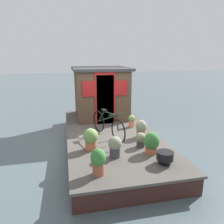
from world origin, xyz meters
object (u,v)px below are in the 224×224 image
Objects in this scene: houseboat_cabin at (101,92)px; potted_plant_geranium at (152,143)px; charcoal_grill at (165,156)px; potted_plant_rosemary at (141,129)px; potted_plant_thyme at (141,139)px; potted_plant_lavender at (91,138)px; potted_plant_ivy at (132,120)px; potted_plant_sage at (98,161)px; potted_plant_mint at (115,146)px; bicycle at (108,124)px.

potted_plant_geranium is (-3.53, -0.67, -0.69)m from houseboat_cabin.
potted_plant_rosemary is at bearing -1.03° from charcoal_grill.
potted_plant_lavender is at bearing 84.71° from potted_plant_thyme.
potted_plant_sage is at bearing 150.39° from potted_plant_ivy.
potted_plant_sage reaches higher than potted_plant_thyme.
potted_plant_geranium is at bearing 8.07° from charcoal_grill.
potted_plant_sage reaches higher than potted_plant_geranium.
potted_plant_geranium is at bearing -162.06° from potted_plant_thyme.
potted_plant_geranium is 1.45× the size of charcoal_grill.
potted_plant_thyme is 0.91m from potted_plant_mint.
houseboat_cabin is 3.75× the size of potted_plant_lavender.
bicycle is at bearing -37.04° from potted_plant_lavender.
charcoal_grill is at bearing -118.97° from potted_plant_mint.
potted_plant_thyme is at bearing -61.79° from potted_plant_mint.
bicycle is at bearing 74.52° from potted_plant_rosemary.
potted_plant_lavender reaches higher than potted_plant_thyme.
charcoal_grill is at bearing -167.75° from potted_plant_thyme.
bicycle reaches higher than potted_plant_geranium.
potted_plant_mint is at bearing 152.79° from potted_plant_ivy.
potted_plant_thyme is 0.75× the size of potted_plant_rosemary.
potted_plant_thyme reaches higher than charcoal_grill.
potted_plant_ivy is at bearing -45.95° from potted_plant_lavender.
potted_plant_mint is (-3.54, 0.26, -0.68)m from houseboat_cabin.
potted_plant_sage is at bearing 169.78° from houseboat_cabin.
potted_plant_ivy is (2.04, -0.13, -0.05)m from potted_plant_geranium.
potted_plant_rosemary is 1.39× the size of charcoal_grill.
potted_plant_thyme is at bearing -95.29° from potted_plant_lavender.
potted_plant_thyme is at bearing -170.28° from houseboat_cabin.
potted_plant_thyme is at bearing 159.48° from potted_plant_rosemary.
potted_plant_rosemary is 2.34m from potted_plant_sage.
potted_plant_geranium is at bearing -147.76° from bicycle.
houseboat_cabin reaches higher than charcoal_grill.
potted_plant_ivy is 2.62m from charcoal_grill.
potted_plant_rosemary is (-2.47, -0.78, -0.69)m from houseboat_cabin.
potted_plant_mint is at bearing -36.17° from potted_plant_sage.
potted_plant_lavender is 1.10× the size of potted_plant_mint.
charcoal_grill is (-0.56, -1.01, -0.10)m from potted_plant_mint.
charcoal_grill is at bearing 178.97° from potted_plant_rosemary.
potted_plant_ivy is at bearing -29.61° from potted_plant_sage.
houseboat_cabin is 3.16m from potted_plant_lavender.
potted_plant_thyme is (-3.12, -0.53, -0.75)m from houseboat_cabin.
charcoal_grill is at bearing -126.17° from potted_plant_lavender.
potted_plant_geranium is 2.04m from potted_plant_ivy.
potted_plant_lavender reaches higher than potted_plant_geranium.
charcoal_grill is (0.13, -1.51, -0.12)m from potted_plant_sage.
potted_plant_lavender is 1.00× the size of potted_plant_sage.
houseboat_cabin is 4.05× the size of potted_plant_rosemary.
potted_plant_ivy is at bearing -1.02° from potted_plant_rosemary.
bicycle reaches higher than potted_plant_mint.
bicycle reaches higher than potted_plant_thyme.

